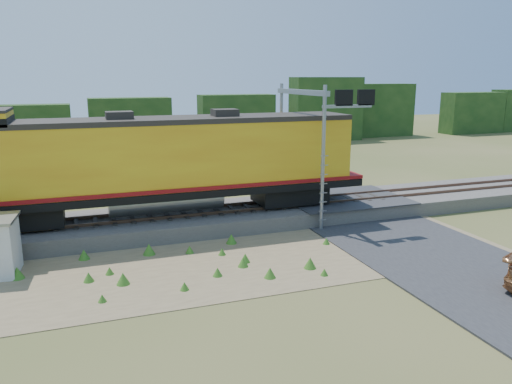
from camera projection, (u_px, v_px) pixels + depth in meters
name	position (u px, v px, depth m)	size (l,w,h in m)	color
ground	(272.00, 260.00, 22.09)	(140.00, 140.00, 0.00)	#475123
ballast	(232.00, 216.00, 27.50)	(70.00, 5.00, 0.80)	slate
rails	(232.00, 208.00, 27.39)	(70.00, 1.54, 0.16)	brown
dirt_shoulder	(226.00, 261.00, 21.88)	(26.00, 8.00, 0.03)	#8C7754
road	(396.00, 236.00, 25.05)	(7.00, 66.00, 0.86)	#38383A
tree_line_north	(149.00, 121.00, 56.24)	(130.00, 3.00, 6.50)	#173714
weed_clumps	(194.00, 269.00, 21.03)	(15.00, 6.20, 0.56)	#3B7220
locomotive	(159.00, 161.00, 25.48)	(21.46, 3.27, 5.54)	black
signal_gantry	(312.00, 120.00, 27.15)	(2.98, 6.20, 7.52)	gray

